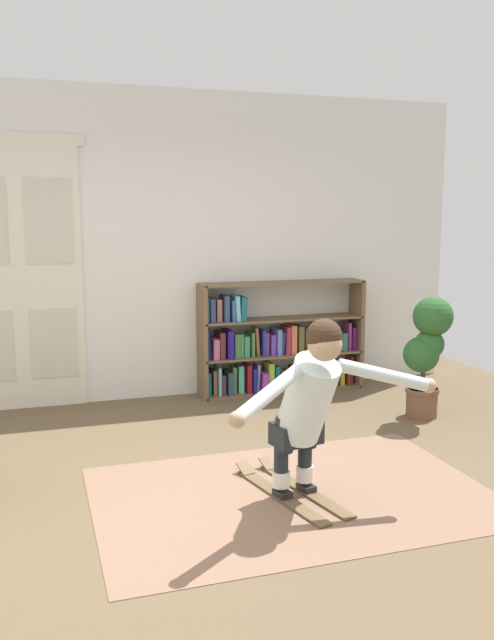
% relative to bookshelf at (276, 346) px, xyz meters
% --- Properties ---
extents(ground_plane, '(7.20, 7.20, 0.00)m').
position_rel_bookshelf_xyz_m(ground_plane, '(-1.05, -2.39, -0.45)').
color(ground_plane, brown).
extents(back_wall, '(6.00, 0.10, 2.90)m').
position_rel_bookshelf_xyz_m(back_wall, '(-1.05, 0.21, 1.00)').
color(back_wall, silver).
rests_on(back_wall, ground).
extents(double_door, '(1.22, 0.05, 2.45)m').
position_rel_bookshelf_xyz_m(double_door, '(-2.38, 0.15, 0.78)').
color(double_door, beige).
rests_on(double_door, ground).
extents(rug, '(2.47, 1.68, 0.01)m').
position_rel_bookshelf_xyz_m(rug, '(-0.77, -2.38, -0.45)').
color(rug, '#82614D').
rests_on(rug, ground).
extents(bookshelf, '(1.67, 0.30, 1.10)m').
position_rel_bookshelf_xyz_m(bookshelf, '(0.00, 0.00, 0.00)').
color(bookshelf, brown).
rests_on(bookshelf, ground).
extents(potted_plant, '(0.41, 0.41, 1.07)m').
position_rel_bookshelf_xyz_m(potted_plant, '(0.90, -1.27, 0.16)').
color(potted_plant, brown).
rests_on(potted_plant, ground).
extents(skis_pair, '(0.47, 1.00, 0.07)m').
position_rel_bookshelf_xyz_m(skis_pair, '(-0.78, -2.35, -0.43)').
color(skis_pair, brown).
rests_on(skis_pair, rug).
extents(person_skier, '(1.41, 0.78, 1.09)m').
position_rel_bookshelf_xyz_m(person_skier, '(-0.73, -2.55, 0.22)').
color(person_skier, white).
rests_on(person_skier, skis_pair).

